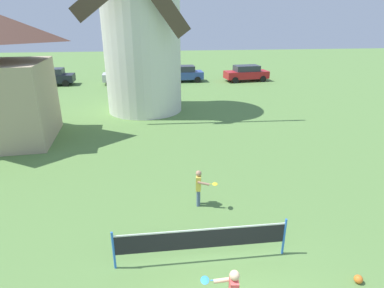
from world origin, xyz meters
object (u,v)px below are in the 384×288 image
at_px(windmill, 141,14).
at_px(stray_ball, 358,279).
at_px(parked_car_red, 246,73).
at_px(parked_car_blue, 183,73).
at_px(tennis_net, 202,239).
at_px(parked_car_black, 51,77).
at_px(player_far, 199,186).
at_px(parked_car_silver, 124,75).

distance_m(windmill, stray_ball, 18.17).
bearing_deg(parked_car_red, parked_car_blue, 175.60).
xyz_separation_m(windmill, tennis_net, (1.62, -15.08, -5.50)).
bearing_deg(tennis_net, parked_car_black, 112.85).
bearing_deg(player_far, parked_car_silver, 100.49).
xyz_separation_m(parked_car_black, parked_car_red, (18.87, -0.16, 0.00)).
bearing_deg(parked_car_red, player_far, -109.84).
bearing_deg(parked_car_red, stray_ball, -100.20).
bearing_deg(player_far, parked_car_black, 115.93).
bearing_deg(tennis_net, player_far, 83.06).
distance_m(stray_ball, parked_car_black, 29.82).
distance_m(parked_car_silver, parked_car_blue, 5.82).
xyz_separation_m(windmill, stray_ball, (5.26, -16.30, -6.07)).
bearing_deg(parked_car_black, tennis_net, -67.15).
distance_m(tennis_net, parked_car_silver, 25.31).
height_order(player_far, parked_car_silver, parked_car_silver).
relative_size(stray_ball, parked_car_black, 0.05).
relative_size(parked_car_black, parked_car_red, 0.93).
height_order(windmill, parked_car_blue, windmill).
distance_m(tennis_net, player_far, 2.69).
bearing_deg(stray_ball, windmill, 107.89).
bearing_deg(player_far, stray_ball, -49.46).
relative_size(tennis_net, parked_car_silver, 1.12).
bearing_deg(parked_car_silver, stray_ball, -74.13).
bearing_deg(parked_car_black, player_far, -64.07).
relative_size(windmill, parked_car_red, 2.72).
bearing_deg(windmill, stray_ball, -72.11).
height_order(tennis_net, stray_ball, tennis_net).
height_order(windmill, parked_car_black, windmill).
bearing_deg(windmill, player_far, -81.10).
relative_size(parked_car_silver, parked_car_red, 0.90).
bearing_deg(parked_car_black, parked_car_blue, 1.52).
bearing_deg(windmill, parked_car_black, 131.94).
xyz_separation_m(player_far, parked_car_silver, (-4.14, 22.36, 0.08)).
height_order(stray_ball, parked_car_black, parked_car_black).
distance_m(player_far, parked_car_blue, 22.74).
distance_m(player_far, parked_car_silver, 22.74).
height_order(parked_car_black, parked_car_blue, same).
height_order(tennis_net, parked_car_blue, parked_car_blue).
distance_m(windmill, player_far, 13.70).
bearing_deg(parked_car_black, stray_ball, -61.59).
bearing_deg(parked_car_blue, parked_car_black, -178.48).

